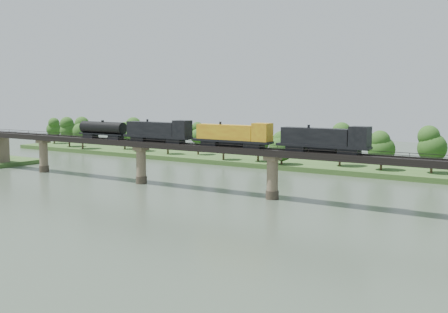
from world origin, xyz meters
The scene contains 6 objects.
ground centered at (0.00, 0.00, 0.00)m, with size 400.00×400.00×0.00m, color #354435.
far_bank centered at (0.00, 85.00, 0.80)m, with size 300.00×24.00×1.60m, color #2E4E1F.
bridge centered at (0.00, 30.00, 5.46)m, with size 236.00×30.00×11.50m.
bridge_superstructure centered at (0.00, 30.00, 11.79)m, with size 220.00×4.90×0.75m.
far_treeline centered at (-8.21, 80.52, 8.83)m, with size 289.06×17.54×13.60m.
freight_train centered at (-18.58, 30.00, 14.30)m, with size 85.12×3.32×5.86m.
Camera 1 is at (61.18, -81.63, 24.22)m, focal length 45.00 mm.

